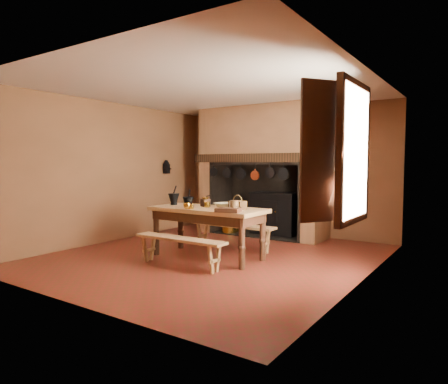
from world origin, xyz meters
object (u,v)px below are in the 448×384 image
(mixing_bowl, at_px, (224,205))
(wicker_basket, at_px, (238,205))
(iron_range, at_px, (275,213))
(work_table, at_px, (208,216))
(bench_front, at_px, (180,245))
(coffee_grinder, at_px, (205,202))

(mixing_bowl, bearing_deg, wicker_basket, -23.20)
(iron_range, distance_m, work_table, 2.57)
(iron_range, xyz_separation_m, bench_front, (0.04, -3.29, -0.15))
(bench_front, distance_m, coffee_grinder, 1.03)
(work_table, xyz_separation_m, mixing_bowl, (0.20, 0.19, 0.17))
(coffee_grinder, height_order, wicker_basket, wicker_basket)
(work_table, bearing_deg, bench_front, -90.00)
(bench_front, bearing_deg, work_table, 90.00)
(iron_range, relative_size, mixing_bowl, 5.11)
(iron_range, distance_m, bench_front, 3.29)
(iron_range, bearing_deg, mixing_bowl, -84.30)
(work_table, bearing_deg, iron_range, 90.82)
(work_table, height_order, wicker_basket, wicker_basket)
(bench_front, height_order, wicker_basket, wicker_basket)
(bench_front, relative_size, wicker_basket, 5.89)
(coffee_grinder, bearing_deg, wicker_basket, 17.23)
(coffee_grinder, distance_m, wicker_basket, 0.70)
(iron_range, bearing_deg, work_table, -89.18)
(coffee_grinder, bearing_deg, iron_range, 111.57)
(bench_front, distance_m, wicker_basket, 1.11)
(coffee_grinder, xyz_separation_m, mixing_bowl, (0.34, 0.07, -0.04))
(work_table, bearing_deg, mixing_bowl, 44.12)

